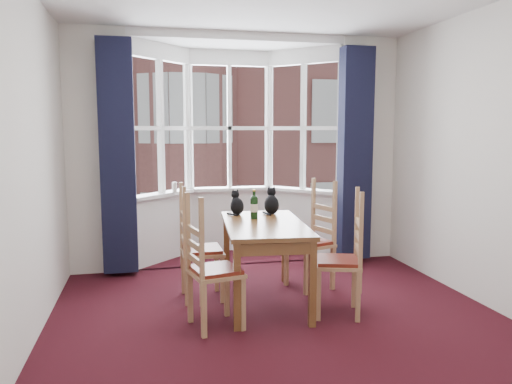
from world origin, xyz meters
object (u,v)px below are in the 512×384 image
object	(u,v)px
candle_tall	(175,187)
chair_left_near	(205,274)
cat_left	(237,205)
chair_left_far	(193,252)
chair_right_far	(316,243)
wine_bottle	(254,206)
dining_table	(264,233)
cat_right	(272,203)
chair_right_near	(348,263)

from	to	relation	value
candle_tall	chair_left_near	bearing A→B (deg)	-87.14
cat_left	chair_left_far	bearing A→B (deg)	-152.91
chair_right_far	wine_bottle	distance (m)	0.85
dining_table	cat_right	bearing A→B (deg)	67.94
chair_right_near	cat_left	size ratio (longest dim) A/B	3.44
wine_bottle	candle_tall	world-z (taller)	wine_bottle
chair_right_near	cat_right	bearing A→B (deg)	116.86
chair_left_near	dining_table	bearing A→B (deg)	38.85
chair_right_near	chair_right_far	size ratio (longest dim) A/B	1.00
chair_left_near	cat_left	world-z (taller)	cat_left
dining_table	chair_left_far	world-z (taller)	chair_left_far
chair_left_near	candle_tall	bearing A→B (deg)	92.86
chair_left_near	wine_bottle	world-z (taller)	wine_bottle
chair_right_far	cat_right	world-z (taller)	cat_right
dining_table	cat_left	world-z (taller)	cat_left
chair_right_near	chair_right_far	xyz separation A→B (m)	(-0.00, 0.83, 0.00)
dining_table	chair_right_near	xyz separation A→B (m)	(0.66, -0.46, -0.21)
chair_left_near	candle_tall	xyz separation A→B (m)	(-0.11, 2.28, 0.46)
chair_right_near	cat_left	world-z (taller)	cat_left
wine_bottle	chair_left_far	bearing A→B (deg)	177.33
chair_right_near	wine_bottle	distance (m)	1.08
candle_tall	cat_left	bearing A→B (deg)	-66.06
wine_bottle	candle_tall	distance (m)	1.70
chair_left_far	candle_tall	xyz separation A→B (m)	(-0.08, 1.52, 0.46)
chair_left_far	candle_tall	bearing A→B (deg)	93.00
chair_left_far	cat_left	world-z (taller)	cat_left
chair_left_near	chair_right_far	bearing A→B (deg)	34.37
chair_left_far	chair_right_near	bearing A→B (deg)	-28.29
cat_left	cat_right	world-z (taller)	cat_right
wine_bottle	candle_tall	bearing A→B (deg)	113.95
dining_table	chair_right_far	world-z (taller)	chair_right_far
chair_right_far	cat_left	world-z (taller)	cat_left
chair_left_near	candle_tall	distance (m)	2.33
chair_right_far	candle_tall	distance (m)	2.03
chair_left_near	cat_left	distance (m)	1.18
cat_right	wine_bottle	xyz separation A→B (m)	(-0.24, -0.25, 0.02)
chair_left_near	chair_right_far	size ratio (longest dim) A/B	1.00
chair_left_far	dining_table	bearing A→B (deg)	-21.08
chair_left_far	candle_tall	world-z (taller)	candle_tall
candle_tall	chair_right_near	bearing A→B (deg)	-57.91
cat_left	wine_bottle	size ratio (longest dim) A/B	0.92
dining_table	chair_left_far	bearing A→B (deg)	158.92
chair_left_far	chair_right_far	size ratio (longest dim) A/B	1.00
cat_right	wine_bottle	distance (m)	0.35
chair_right_far	cat_right	size ratio (longest dim) A/B	3.12
cat_left	wine_bottle	world-z (taller)	wine_bottle
chair_left_far	candle_tall	size ratio (longest dim) A/B	6.99
chair_right_near	cat_right	size ratio (longest dim) A/B	3.12
wine_bottle	candle_tall	xyz separation A→B (m)	(-0.69, 1.55, 0.02)
cat_left	cat_right	distance (m)	0.37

